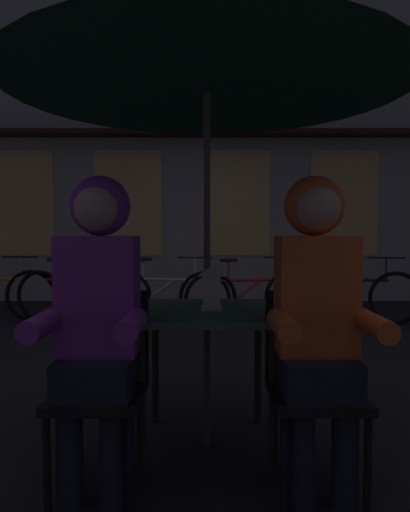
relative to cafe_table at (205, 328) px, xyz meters
name	(u,v)px	position (x,y,z in m)	size (l,w,h in m)	color
ground_plane	(205,445)	(0.00, 0.00, -0.64)	(60.00, 60.00, 0.00)	black
cafe_table	(205,328)	(0.00, 0.00, 0.00)	(0.72, 0.72, 0.74)	#42664C
patio_umbrella	(205,55)	(0.00, 0.00, 1.42)	(2.10, 2.10, 2.31)	#4C4C51
lantern	(210,287)	(0.02, -0.02, 0.22)	(0.11, 0.11, 0.23)	white
chair_left	(100,377)	(-0.48, -0.37, -0.15)	(0.40, 0.40, 0.87)	black
chair_right	(311,377)	(0.48, -0.37, -0.15)	(0.40, 0.40, 0.87)	black
person_left_hooded	(96,301)	(-0.48, -0.43, 0.21)	(0.45, 0.56, 1.40)	black
person_right_hooded	(315,301)	(0.48, -0.43, 0.21)	(0.45, 0.56, 1.40)	black
shopfront_building	(233,115)	(0.50, 5.40, 2.45)	(10.00, 0.93, 6.20)	#9E9389
bicycle_second	(75,296)	(-1.60, 3.23, -0.29)	(1.65, 0.42, 0.84)	black
bicycle_third	(163,295)	(-0.52, 3.32, -0.29)	(1.65, 0.39, 0.84)	black
bicycle_fourth	(249,296)	(0.55, 3.24, -0.29)	(1.65, 0.40, 0.84)	black
bicycle_fifth	(351,296)	(1.83, 3.26, -0.29)	(1.67, 0.28, 0.84)	black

